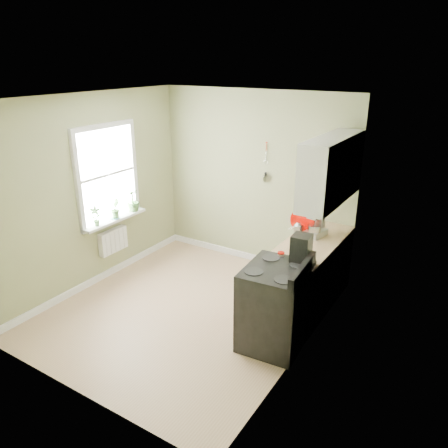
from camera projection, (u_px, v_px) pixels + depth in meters
The scene contains 21 objects.
floor at pixel (187, 310), 5.77m from camera, with size 3.20×3.60×0.02m, color tan.
ceiling at pixel (180, 97), 4.79m from camera, with size 3.20×3.60×0.02m, color white.
wall_back at pixel (254, 180), 6.71m from camera, with size 3.20×0.02×2.70m, color #969B69.
wall_left at pixel (91, 193), 6.07m from camera, with size 0.02×3.60×2.70m, color #969B69.
wall_right at pixel (309, 241), 4.48m from camera, with size 0.02×3.60×2.70m, color #969B69.
base_cabinets at pixel (311, 275), 5.76m from camera, with size 0.60×1.60×0.87m, color silver.
countertop at pixel (312, 243), 5.60m from camera, with size 0.64×1.60×0.04m, color tan.
upper_cabinets at pixel (332, 169), 5.27m from camera, with size 0.35×1.40×0.80m, color silver.
window at pixel (107, 175), 6.23m from camera, with size 0.06×1.14×1.44m.
window_sill at pixel (115, 219), 6.43m from camera, with size 0.18×1.14×0.04m, color white.
radiator at pixel (113, 241), 6.52m from camera, with size 0.12×0.50×0.35m, color white.
wall_utensils at pixel (266, 168), 6.51m from camera, with size 0.02×0.14×0.58m.
stove at pixel (275, 306), 4.93m from camera, with size 0.75×0.83×1.08m.
stand_mixer at pixel (317, 223), 5.72m from camera, with size 0.25×0.36×0.40m.
kettle at pixel (298, 229), 5.73m from camera, with size 0.19×0.11×0.19m.
coffee_maker at pixel (301, 251), 4.92m from camera, with size 0.22×0.24×0.36m.
red_tray at pixel (302, 221), 5.82m from camera, with size 0.33×0.33×0.02m, color #BC0600.
jar at pixel (281, 256), 5.08m from camera, with size 0.08×0.08×0.09m.
plant_a at pixel (96, 216), 6.08m from camera, with size 0.15×0.10×0.29m, color #4B793B.
plant_b at pixel (115, 209), 6.38m from camera, with size 0.16×0.13×0.29m, color #4B793B.
plant_c at pixel (133, 200), 6.67m from camera, with size 0.19×0.19×0.33m, color #4B793B.
Camera 1 is at (3.05, -3.96, 3.12)m, focal length 35.00 mm.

